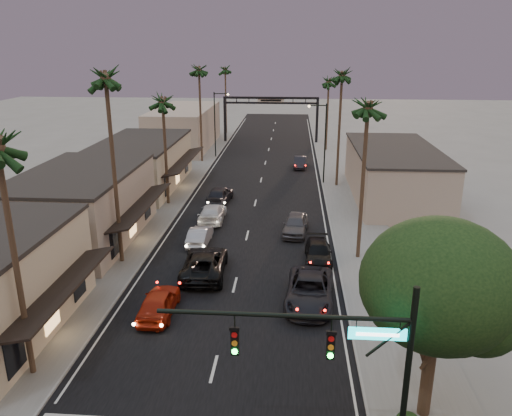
% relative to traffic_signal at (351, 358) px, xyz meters
% --- Properties ---
extents(ground, '(200.00, 200.00, 0.00)m').
position_rel_traffic_signal_xyz_m(ground, '(-5.69, 36.00, -5.08)').
color(ground, slate).
rests_on(ground, ground).
extents(road, '(14.00, 120.00, 0.02)m').
position_rel_traffic_signal_xyz_m(road, '(-5.69, 41.00, -5.08)').
color(road, black).
rests_on(road, ground).
extents(sidewalk_left, '(5.00, 92.00, 0.12)m').
position_rel_traffic_signal_xyz_m(sidewalk_left, '(-15.19, 48.00, -5.02)').
color(sidewalk_left, slate).
rests_on(sidewalk_left, ground).
extents(sidewalk_right, '(5.00, 92.00, 0.12)m').
position_rel_traffic_signal_xyz_m(sidewalk_right, '(3.81, 48.00, -5.02)').
color(sidewalk_right, slate).
rests_on(sidewalk_right, ground).
extents(storefront_mid, '(8.00, 14.00, 5.50)m').
position_rel_traffic_signal_xyz_m(storefront_mid, '(-18.69, 22.00, -2.33)').
color(storefront_mid, gray).
rests_on(storefront_mid, ground).
extents(storefront_far, '(8.00, 16.00, 5.00)m').
position_rel_traffic_signal_xyz_m(storefront_far, '(-18.69, 38.00, -2.58)').
color(storefront_far, '#C0B392').
rests_on(storefront_far, ground).
extents(storefront_dist, '(8.00, 20.00, 6.00)m').
position_rel_traffic_signal_xyz_m(storefront_dist, '(-18.69, 61.00, -2.08)').
color(storefront_dist, gray).
rests_on(storefront_dist, ground).
extents(building_right, '(8.00, 18.00, 5.00)m').
position_rel_traffic_signal_xyz_m(building_right, '(8.31, 36.00, -2.58)').
color(building_right, gray).
rests_on(building_right, ground).
extents(traffic_signal, '(8.51, 0.22, 7.80)m').
position_rel_traffic_signal_xyz_m(traffic_signal, '(0.00, 0.00, 0.00)').
color(traffic_signal, black).
rests_on(traffic_signal, ground).
extents(corner_tree, '(6.20, 6.20, 8.80)m').
position_rel_traffic_signal_xyz_m(corner_tree, '(3.79, 3.45, 0.90)').
color(corner_tree, '#38281C').
rests_on(corner_tree, ground).
extents(arch, '(15.20, 0.40, 7.27)m').
position_rel_traffic_signal_xyz_m(arch, '(-5.69, 66.00, 0.45)').
color(arch, black).
rests_on(arch, ground).
extents(streetlight_right, '(2.13, 0.30, 9.00)m').
position_rel_traffic_signal_xyz_m(streetlight_right, '(1.23, 41.00, 0.25)').
color(streetlight_right, black).
rests_on(streetlight_right, ground).
extents(streetlight_left, '(2.13, 0.30, 9.00)m').
position_rel_traffic_signal_xyz_m(streetlight_left, '(-12.61, 54.00, 0.25)').
color(streetlight_left, black).
rests_on(streetlight_left, ground).
extents(palm_lb, '(3.20, 3.20, 15.20)m').
position_rel_traffic_signal_xyz_m(palm_lb, '(-14.29, 18.00, 8.30)').
color(palm_lb, '#38281C').
rests_on(palm_lb, ground).
extents(palm_lc, '(3.20, 3.20, 12.20)m').
position_rel_traffic_signal_xyz_m(palm_lc, '(-14.29, 32.00, 5.39)').
color(palm_lc, '#38281C').
rests_on(palm_lc, ground).
extents(palm_ld, '(3.20, 3.20, 14.20)m').
position_rel_traffic_signal_xyz_m(palm_ld, '(-14.29, 51.00, 7.33)').
color(palm_ld, '#38281C').
rests_on(palm_ld, ground).
extents(palm_ra, '(3.20, 3.20, 13.20)m').
position_rel_traffic_signal_xyz_m(palm_ra, '(2.91, 20.00, 6.36)').
color(palm_ra, '#38281C').
rests_on(palm_ra, ground).
extents(palm_rb, '(3.20, 3.20, 14.20)m').
position_rel_traffic_signal_xyz_m(palm_rb, '(2.91, 40.00, 7.33)').
color(palm_rb, '#38281C').
rests_on(palm_rb, ground).
extents(palm_rc, '(3.20, 3.20, 12.20)m').
position_rel_traffic_signal_xyz_m(palm_rc, '(2.91, 60.00, 5.39)').
color(palm_rc, '#38281C').
rests_on(palm_rc, ground).
extents(palm_far, '(3.20, 3.20, 13.20)m').
position_rel_traffic_signal_xyz_m(palm_far, '(-13.99, 74.00, 6.36)').
color(palm_far, '#38281C').
rests_on(palm_far, ground).
extents(oncoming_red, '(1.89, 4.61, 1.56)m').
position_rel_traffic_signal_xyz_m(oncoming_red, '(-9.67, 10.92, -4.30)').
color(oncoming_red, '#9F1F0B').
rests_on(oncoming_red, ground).
extents(oncoming_pickup, '(3.15, 6.30, 1.71)m').
position_rel_traffic_signal_xyz_m(oncoming_pickup, '(-7.93, 16.42, -4.23)').
color(oncoming_pickup, black).
rests_on(oncoming_pickup, ground).
extents(oncoming_silver, '(1.54, 4.25, 1.39)m').
position_rel_traffic_signal_xyz_m(oncoming_silver, '(-9.26, 21.92, -4.39)').
color(oncoming_silver, '#9B9BA0').
rests_on(oncoming_silver, ground).
extents(oncoming_white, '(2.19, 5.24, 1.51)m').
position_rel_traffic_signal_xyz_m(oncoming_white, '(-9.13, 27.42, -4.33)').
color(oncoming_white, silver).
rests_on(oncoming_white, ground).
extents(oncoming_dgrey, '(2.50, 5.07, 1.66)m').
position_rel_traffic_signal_xyz_m(oncoming_dgrey, '(-9.25, 32.92, -4.25)').
color(oncoming_dgrey, black).
rests_on(oncoming_dgrey, ground).
extents(curbside_near, '(3.27, 6.28, 1.69)m').
position_rel_traffic_signal_xyz_m(curbside_near, '(-0.86, 12.93, -4.24)').
color(curbside_near, black).
rests_on(curbside_near, ground).
extents(curbside_black, '(1.93, 4.70, 1.36)m').
position_rel_traffic_signal_xyz_m(curbside_black, '(-0.06, 19.30, -4.40)').
color(curbside_black, black).
rests_on(curbside_black, ground).
extents(curbside_grey, '(2.39, 4.92, 1.62)m').
position_rel_traffic_signal_xyz_m(curbside_grey, '(-1.69, 24.80, -4.27)').
color(curbside_grey, '#414145').
rests_on(curbside_grey, ground).
extents(curbside_far, '(1.75, 4.37, 1.41)m').
position_rel_traffic_signal_xyz_m(curbside_far, '(-1.08, 48.48, -4.38)').
color(curbside_far, black).
rests_on(curbside_far, ground).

